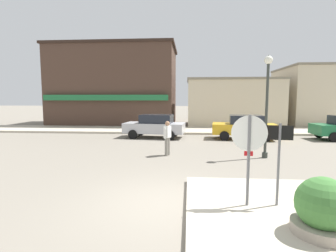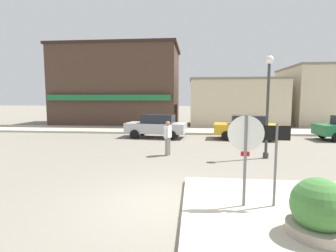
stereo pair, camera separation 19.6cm
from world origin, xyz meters
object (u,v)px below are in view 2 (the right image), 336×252
stop_sign (245,149)px  one_way_sign (276,157)px  lamp_post (268,91)px  parked_car_nearest (157,126)px  planter (318,213)px  pedestrian_crossing_near (168,137)px  parked_car_second (246,127)px

stop_sign → one_way_sign: stop_sign is taller
lamp_post → parked_car_nearest: (-5.69, 5.55, -2.15)m
one_way_sign → parked_car_nearest: (-4.36, 11.24, -0.52)m
planter → stop_sign: bearing=132.2°
lamp_post → parked_car_nearest: lamp_post is taller
one_way_sign → lamp_post: size_ratio=0.46×
planter → pedestrian_crossing_near: bearing=116.1°
planter → parked_car_nearest: 13.39m
lamp_post → parked_car_second: (0.19, 5.39, -2.15)m
parked_car_second → stop_sign: bearing=-101.3°
stop_sign → one_way_sign: bearing=4.2°
pedestrian_crossing_near → planter: bearing=-63.9°
parked_car_nearest → pedestrian_crossing_near: bearing=-76.6°
parked_car_second → pedestrian_crossing_near: 6.98m
stop_sign → pedestrian_crossing_near: 6.37m
one_way_sign → stop_sign: bearing=-175.8°
one_way_sign → planter: 1.54m
stop_sign → parked_car_second: stop_sign is taller
one_way_sign → parked_car_second: size_ratio=0.51×
stop_sign → pedestrian_crossing_near: size_ratio=1.43×
stop_sign → parked_car_second: size_ratio=0.55×
lamp_post → one_way_sign: bearing=-103.1°
stop_sign → parked_car_nearest: bearing=108.0°
parked_car_nearest → parked_car_second: same height
stop_sign → planter: 1.91m
stop_sign → planter: bearing=-47.8°
stop_sign → lamp_post: size_ratio=0.51×
lamp_post → parked_car_nearest: bearing=135.7°
planter → lamp_post: size_ratio=0.27×
lamp_post → stop_sign: bearing=-109.4°
planter → lamp_post: bearing=82.5°
stop_sign → pedestrian_crossing_near: (-2.37, 5.87, -0.65)m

